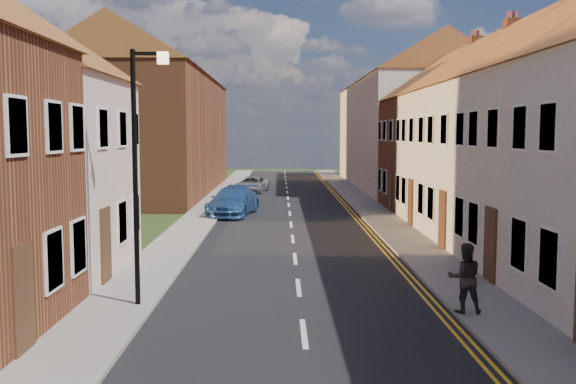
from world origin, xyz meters
TOP-DOWN VIEW (x-y plane):
  - road at (0.00, 30.00)m, footprint 7.00×90.00m
  - pavement_left at (-4.40, 30.00)m, footprint 1.80×90.00m
  - pavement_right at (4.40, 30.00)m, footprint 1.80×90.00m
  - cottage_r_pink at (9.30, 28.90)m, footprint 8.30×6.00m
  - cottage_r_white_far at (9.30, 34.30)m, footprint 8.30×5.20m
  - cottage_r_cream_far at (9.30, 39.70)m, footprint 8.30×6.00m
  - block_right_far at (9.30, 55.00)m, footprint 8.30×24.20m
  - block_left_far at (-9.30, 50.00)m, footprint 8.30×24.20m
  - lamppost at (-3.81, 20.00)m, footprint 0.88×0.15m
  - car_far at (-2.90, 37.45)m, footprint 2.78×5.17m
  - car_distant at (-2.50, 50.00)m, footprint 2.48×4.33m
  - pedestrian_right at (3.70, 19.19)m, footprint 0.81×0.65m

SIDE VIEW (x-z plane):
  - road at x=0.00m, z-range 0.00..0.02m
  - pavement_left at x=-4.40m, z-range 0.00..0.12m
  - pavement_right at x=4.40m, z-range 0.00..0.12m
  - car_distant at x=-2.50m, z-range 0.00..1.14m
  - car_far at x=-2.90m, z-range 0.00..1.43m
  - pedestrian_right at x=3.70m, z-range 0.12..1.72m
  - lamppost at x=-3.81m, z-range 0.54..6.54m
  - cottage_r_pink at x=9.30m, z-range -0.03..8.97m
  - cottage_r_cream_far at x=9.30m, z-range -0.03..8.97m
  - cottage_r_white_far at x=9.30m, z-range -0.02..8.98m
  - block_right_far at x=9.30m, z-range 0.04..10.54m
  - block_left_far at x=-9.30m, z-range 0.04..10.54m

